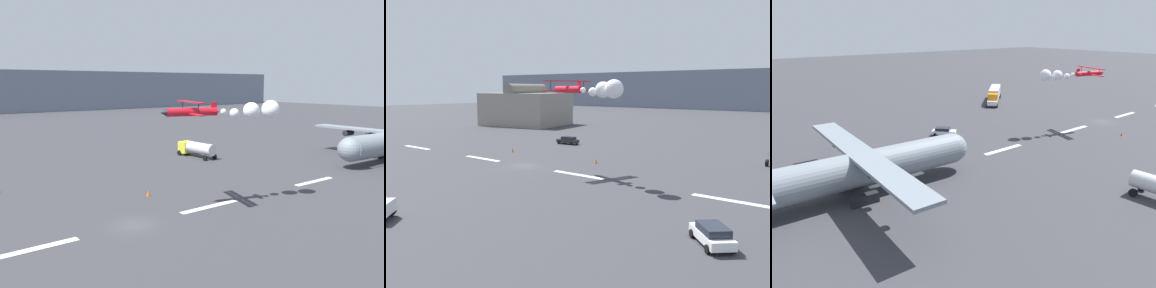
# 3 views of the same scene
# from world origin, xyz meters

# --- Properties ---
(ground_plane) EXTENTS (440.00, 440.00, 0.00)m
(ground_plane) POSITION_xyz_m (0.00, 0.00, 0.00)
(ground_plane) COLOR #38383D
(ground_plane) RESTS_ON ground
(runway_stripe_4) EXTENTS (8.00, 0.90, 0.01)m
(runway_stripe_4) POSITION_xyz_m (-9.80, 0.00, 0.01)
(runway_stripe_4) COLOR white
(runway_stripe_4) RESTS_ON ground
(runway_stripe_5) EXTENTS (8.00, 0.90, 0.01)m
(runway_stripe_5) POSITION_xyz_m (9.80, 0.00, 0.01)
(runway_stripe_5) COLOR white
(runway_stripe_5) RESTS_ON ground
(runway_stripe_6) EXTENTS (8.00, 0.90, 0.01)m
(runway_stripe_6) POSITION_xyz_m (29.41, 0.00, 0.01)
(runway_stripe_6) COLOR white
(runway_stripe_6) RESTS_ON ground
(runway_stripe_7) EXTENTS (8.00, 0.90, 0.01)m
(runway_stripe_7) POSITION_xyz_m (49.01, 0.00, 0.01)
(runway_stripe_7) COLOR white
(runway_stripe_7) RESTS_ON ground
(stunt_biplane_red) EXTENTS (13.80, 7.58, 2.12)m
(stunt_biplane_red) POSITION_xyz_m (13.53, -1.24, 10.92)
(stunt_biplane_red) COLOR red
(fuel_tanker_truck) EXTENTS (3.21, 8.82, 2.90)m
(fuel_tanker_truck) POSITION_xyz_m (27.82, 25.41, 1.74)
(fuel_tanker_truck) COLOR yellow
(fuel_tanker_truck) RESTS_ON ground
(traffic_cone_far) EXTENTS (0.44, 0.44, 0.75)m
(traffic_cone_far) POSITION_xyz_m (6.56, 8.07, 0.38)
(traffic_cone_far) COLOR orange
(traffic_cone_far) RESTS_ON ground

